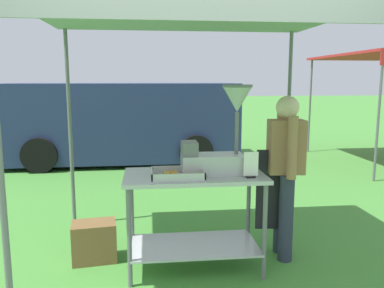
% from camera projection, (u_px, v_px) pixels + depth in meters
% --- Properties ---
extents(ground_plane, '(70.00, 70.00, 0.00)m').
position_uv_depth(ground_plane, '(164.00, 161.00, 8.62)').
color(ground_plane, '#478E38').
extents(stall_canopy, '(2.86, 2.43, 2.38)m').
position_uv_depth(stall_canopy, '(193.00, 18.00, 3.45)').
color(stall_canopy, slate).
rests_on(stall_canopy, ground).
extents(donut_cart, '(1.27, 0.67, 0.91)m').
position_uv_depth(donut_cart, '(194.00, 201.00, 3.62)').
color(donut_cart, '#B7B7BC').
rests_on(donut_cart, ground).
extents(donut_tray, '(0.46, 0.33, 0.07)m').
position_uv_depth(donut_tray, '(178.00, 175.00, 3.44)').
color(donut_tray, '#B7B7BC').
rests_on(donut_tray, donut_cart).
extents(donut_fryer, '(0.63, 0.28, 0.81)m').
position_uv_depth(donut_fryer, '(219.00, 141.00, 3.54)').
color(donut_fryer, '#B7B7BC').
rests_on(donut_fryer, donut_cart).
extents(menu_sign, '(0.13, 0.05, 0.23)m').
position_uv_depth(menu_sign, '(251.00, 167.00, 3.42)').
color(menu_sign, black).
rests_on(menu_sign, donut_cart).
extents(vendor, '(0.46, 0.54, 1.61)m').
position_uv_depth(vendor, '(285.00, 168.00, 3.84)').
color(vendor, '#2D3347').
rests_on(vendor, ground).
extents(supply_crate, '(0.46, 0.34, 0.39)m').
position_uv_depth(supply_crate, '(94.00, 241.00, 3.85)').
color(supply_crate, brown).
rests_on(supply_crate, ground).
extents(van_navy, '(4.90, 2.15, 1.69)m').
position_uv_depth(van_navy, '(121.00, 121.00, 8.53)').
color(van_navy, navy).
rests_on(van_navy, ground).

